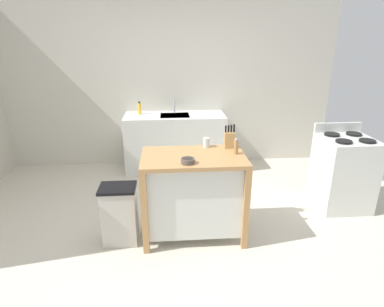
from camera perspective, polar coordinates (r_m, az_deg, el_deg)
ground_plane at (r=3.57m, az=-2.96°, el=-14.22°), size 6.26×6.26×0.00m
wall_back at (r=5.22m, az=-3.93°, el=12.18°), size 5.26×0.10×2.60m
kitchen_island at (r=3.33m, az=0.27°, el=-6.81°), size 1.04×0.64×0.90m
knife_block at (r=3.40m, az=6.72°, el=2.54°), size 0.11×0.09×0.25m
bowl_ceramic_wide at (r=2.97m, az=-0.76°, el=-1.29°), size 0.13×0.13×0.05m
drinking_cup at (r=3.41m, az=2.59°, el=1.98°), size 0.07×0.07×0.10m
pepper_grinder at (r=3.23m, az=7.88°, el=1.25°), size 0.04×0.04×0.17m
trash_bin at (r=3.38m, az=-12.80°, el=-10.58°), size 0.36×0.28×0.63m
sink_counter at (r=5.07m, az=-3.01°, el=2.04°), size 1.55×0.60×0.89m
sink_faucet at (r=5.07m, az=-3.17°, el=8.47°), size 0.02×0.02×0.22m
bottle_hand_soap at (r=5.05m, az=-9.38°, el=7.97°), size 0.05×0.05×0.20m
stove at (r=4.34m, az=25.37°, el=-3.04°), size 0.60×0.60×1.01m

